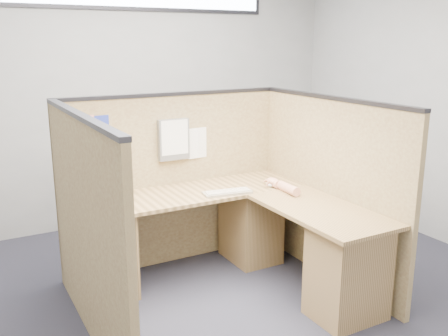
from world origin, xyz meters
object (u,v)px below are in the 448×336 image
l_desk (232,241)px  mouse (272,184)px  laptop (105,191)px  keyboard (228,192)px

l_desk → mouse: mouse is taller
l_desk → mouse: (0.50, 0.19, 0.36)m
laptop → mouse: (1.35, -0.39, -0.03)m
l_desk → laptop: bearing=145.8°
l_desk → laptop: (-0.85, 0.58, 0.39)m
keyboard → mouse: bearing=8.2°
l_desk → mouse: size_ratio=17.00×
keyboard → mouse: (0.44, -0.00, 0.01)m
l_desk → laptop: laptop is taller
laptop → mouse: bearing=-7.6°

